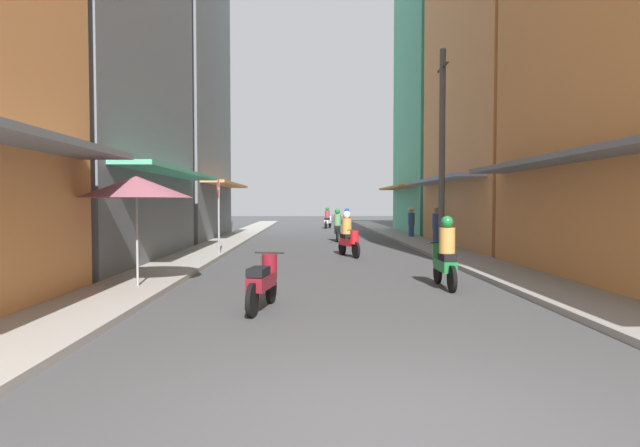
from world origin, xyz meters
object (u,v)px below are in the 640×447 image
object	(u,v)px
street_sign_no_entry	(219,207)
motorbike_maroon	(263,281)
motorbike_black	(337,227)
pedestrian_foreground	(411,221)
vendor_umbrella	(136,187)
utility_pole	(442,152)
motorbike_white	(328,219)
pedestrian_far	(436,227)
motorbike_green	(445,256)
motorbike_orange	(346,225)
motorbike_red	(349,236)

from	to	relation	value
street_sign_no_entry	motorbike_maroon	bearing A→B (deg)	-75.88
motorbike_black	motorbike_maroon	bearing A→B (deg)	-97.60
motorbike_maroon	pedestrian_foreground	bearing A→B (deg)	71.38
motorbike_maroon	vendor_umbrella	size ratio (longest dim) A/B	0.74
utility_pole	pedestrian_foreground	bearing A→B (deg)	84.79
motorbike_white	pedestrian_far	world-z (taller)	pedestrian_far
motorbike_maroon	street_sign_no_entry	distance (m)	9.42
motorbike_green	pedestrian_far	bearing A→B (deg)	77.32
pedestrian_foreground	pedestrian_far	bearing A→B (deg)	-86.53
motorbike_maroon	motorbike_orange	bearing A→B (deg)	81.60
motorbike_black	vendor_umbrella	xyz separation A→B (m)	(-4.98, -14.46, 1.48)
motorbike_black	vendor_umbrella	bearing A→B (deg)	-109.00
utility_pole	motorbike_green	bearing A→B (deg)	-103.40
motorbike_green	pedestrian_far	size ratio (longest dim) A/B	1.09
vendor_umbrella	street_sign_no_entry	bearing A→B (deg)	85.88
motorbike_orange	motorbike_red	bearing A→B (deg)	-93.70
pedestrian_far	utility_pole	distance (m)	6.21
pedestrian_foreground	vendor_umbrella	bearing A→B (deg)	-118.79
motorbike_maroon	vendor_umbrella	distance (m)	3.80
pedestrian_far	motorbike_red	bearing A→B (deg)	-131.16
motorbike_red	pedestrian_far	bearing A→B (deg)	48.84
pedestrian_far	utility_pole	bearing A→B (deg)	-101.87
motorbike_red	utility_pole	world-z (taller)	utility_pole
motorbike_green	vendor_umbrella	distance (m)	6.73
motorbike_black	motorbike_white	bearing A→B (deg)	89.87
motorbike_orange	motorbike_maroon	bearing A→B (deg)	-98.40
vendor_umbrella	street_sign_no_entry	xyz separation A→B (m)	(0.51, 7.11, -0.47)
motorbike_red	utility_pole	bearing A→B (deg)	-12.23
motorbike_green	vendor_umbrella	bearing A→B (deg)	-177.36
motorbike_red	street_sign_no_entry	xyz separation A→B (m)	(-4.46, -0.02, 1.01)
motorbike_white	motorbike_green	world-z (taller)	same
motorbike_orange	pedestrian_foreground	bearing A→B (deg)	-17.22
motorbike_green	pedestrian_far	world-z (taller)	pedestrian_far
street_sign_no_entry	utility_pole	bearing A→B (deg)	-4.88
motorbike_white	utility_pole	xyz separation A→B (m)	(3.01, -21.19, 2.84)
motorbike_maroon	pedestrian_foreground	world-z (taller)	pedestrian_foreground
motorbike_maroon	street_sign_no_entry	bearing A→B (deg)	104.12
motorbike_orange	motorbike_maroon	size ratio (longest dim) A/B	1.01
pedestrian_far	utility_pole	size ratio (longest dim) A/B	0.24
motorbike_red	motorbike_orange	bearing A→B (deg)	86.30
motorbike_green	street_sign_no_entry	world-z (taller)	street_sign_no_entry
pedestrian_foreground	street_sign_no_entry	world-z (taller)	street_sign_no_entry
motorbike_black	motorbike_red	xyz separation A→B (m)	(-0.01, -7.34, 0.00)
motorbike_maroon	pedestrian_far	xyz separation A→B (m)	(6.38, 13.88, 0.32)
motorbike_green	motorbike_maroon	xyz separation A→B (m)	(-3.76, -2.25, -0.20)
motorbike_red	street_sign_no_entry	world-z (taller)	street_sign_no_entry
motorbike_green	utility_pole	xyz separation A→B (m)	(1.47, 6.16, 2.84)
motorbike_white	utility_pole	distance (m)	21.59
motorbike_white	motorbike_green	xyz separation A→B (m)	(1.54, -27.36, 0.00)
motorbike_black	motorbike_red	world-z (taller)	same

